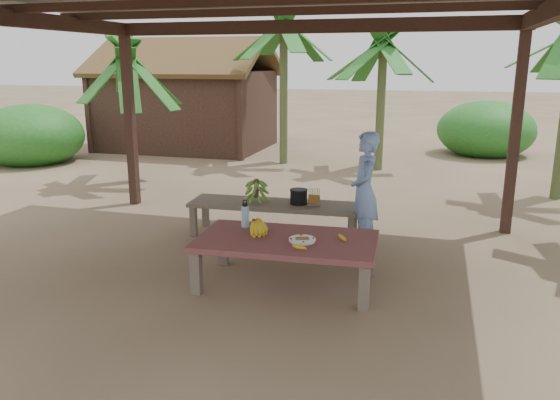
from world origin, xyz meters
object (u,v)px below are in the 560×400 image
(cooking_pot, at_px, (299,197))
(woman, at_px, (364,191))
(work_table, at_px, (287,244))
(ripe_banana_bunch, at_px, (254,226))
(bench, at_px, (274,207))
(water_flask, at_px, (245,216))
(plate, at_px, (302,240))

(cooking_pot, distance_m, woman, 0.90)
(work_table, distance_m, ripe_banana_bunch, 0.40)
(bench, bearing_deg, cooking_pot, 2.28)
(bench, relative_size, water_flask, 7.34)
(ripe_banana_bunch, height_order, cooking_pot, ripe_banana_bunch)
(work_table, xyz_separation_m, water_flask, (-0.53, 0.25, 0.19))
(work_table, distance_m, plate, 0.21)
(work_table, xyz_separation_m, plate, (0.18, -0.06, 0.08))
(work_table, xyz_separation_m, bench, (-0.59, 1.51, -0.04))
(plate, distance_m, cooking_pot, 1.67)
(bench, xyz_separation_m, woman, (1.19, -0.15, 0.32))
(plate, xyz_separation_m, cooking_pot, (-0.44, 1.61, 0.03))
(work_table, distance_m, water_flask, 0.62)
(ripe_banana_bunch, xyz_separation_m, cooking_pot, (0.10, 1.50, -0.04))
(bench, relative_size, cooking_pot, 10.15)
(ripe_banana_bunch, relative_size, woman, 0.20)
(plate, height_order, cooking_pot, cooking_pot)
(water_flask, height_order, cooking_pot, water_flask)
(bench, relative_size, woman, 1.55)
(plate, height_order, woman, woman)
(ripe_banana_bunch, bearing_deg, plate, -11.66)
(work_table, height_order, cooking_pot, cooking_pot)
(woman, bearing_deg, cooking_pot, -115.39)
(plate, xyz_separation_m, woman, (0.42, 1.43, 0.20))
(ripe_banana_bunch, xyz_separation_m, water_flask, (-0.17, 0.21, 0.04))
(bench, relative_size, plate, 8.26)
(ripe_banana_bunch, height_order, water_flask, water_flask)
(water_flask, bearing_deg, woman, 44.38)
(water_flask, bearing_deg, work_table, -25.54)
(woman, bearing_deg, water_flask, -59.04)
(work_table, relative_size, water_flask, 6.09)
(water_flask, relative_size, woman, 0.21)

